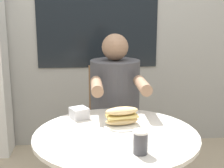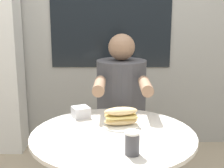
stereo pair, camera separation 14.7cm
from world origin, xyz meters
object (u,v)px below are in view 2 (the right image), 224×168
Objects in this scene: diner_chair at (119,110)px; drink_cup at (131,143)px; cafe_table at (112,167)px; sandwich_on_plate at (120,118)px; seated_diner at (120,128)px.

drink_cup is at bearing 91.55° from diner_chair.
cafe_table is at bearing 87.00° from diner_chair.
sandwich_on_plate is at bearing 68.02° from cafe_table.
seated_diner is (-0.00, -0.35, -0.02)m from diner_chair.
diner_chair is 0.76× the size of seated_diner.
sandwich_on_plate is (0.04, 0.10, 0.23)m from cafe_table.
seated_diner reaches higher than cafe_table.
diner_chair is 1.20m from drink_cup.
sandwich_on_plate reaches higher than cafe_table.
drink_cup is at bearing -83.53° from sandwich_on_plate.
sandwich_on_plate is at bearing 88.60° from seated_diner.
seated_diner is at bearing 87.99° from sandwich_on_plate.
cafe_table is 0.94m from diner_chair.
diner_chair is 0.87m from sandwich_on_plate.
drink_cup is at bearing -71.46° from cafe_table.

